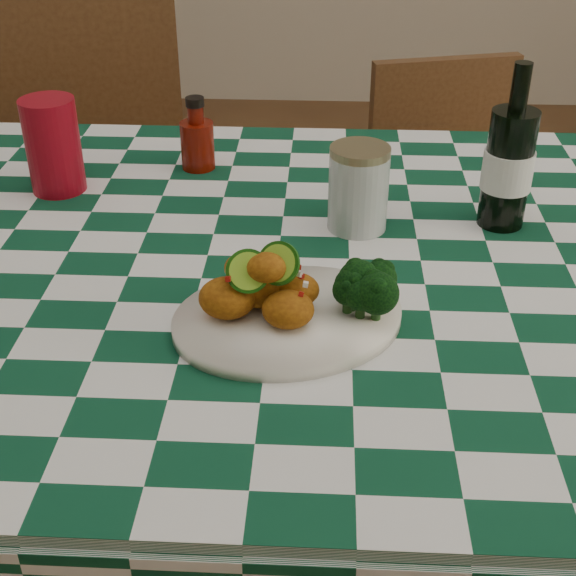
# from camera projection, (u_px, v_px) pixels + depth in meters

# --- Properties ---
(dining_table) EXTENTS (1.66, 1.06, 0.79)m
(dining_table) POSITION_uv_depth(u_px,v_px,m) (280.00, 457.00, 1.37)
(dining_table) COLOR #0C4027
(dining_table) RESTS_ON ground
(plate) EXTENTS (0.35, 0.32, 0.02)m
(plate) POSITION_uv_depth(u_px,v_px,m) (288.00, 319.00, 1.01)
(plate) COLOR white
(plate) RESTS_ON dining_table
(fried_chicken_pile) EXTENTS (0.13, 0.10, 0.09)m
(fried_chicken_pile) POSITION_uv_depth(u_px,v_px,m) (267.00, 284.00, 0.98)
(fried_chicken_pile) COLOR #AA6310
(fried_chicken_pile) RESTS_ON plate
(broccoli_side) EXTENTS (0.08, 0.08, 0.06)m
(broccoli_side) POSITION_uv_depth(u_px,v_px,m) (368.00, 290.00, 0.99)
(broccoli_side) COLOR black
(broccoli_side) RESTS_ON plate
(red_tumbler) EXTENTS (0.09, 0.09, 0.16)m
(red_tumbler) POSITION_uv_depth(u_px,v_px,m) (53.00, 146.00, 1.31)
(red_tumbler) COLOR maroon
(red_tumbler) RESTS_ON dining_table
(ketchup_bottle) EXTENTS (0.08, 0.08, 0.13)m
(ketchup_bottle) POSITION_uv_depth(u_px,v_px,m) (197.00, 133.00, 1.40)
(ketchup_bottle) COLOR #5E0E04
(ketchup_bottle) RESTS_ON dining_table
(mason_jar) EXTENTS (0.12, 0.12, 0.13)m
(mason_jar) POSITION_uv_depth(u_px,v_px,m) (358.00, 188.00, 1.20)
(mason_jar) COLOR #B2BCBA
(mason_jar) RESTS_ON dining_table
(beer_bottle) EXTENTS (0.10, 0.10, 0.25)m
(beer_bottle) POSITION_uv_depth(u_px,v_px,m) (511.00, 147.00, 1.18)
(beer_bottle) COLOR black
(beer_bottle) RESTS_ON dining_table
(wooden_chair_left) EXTENTS (0.59, 0.61, 1.02)m
(wooden_chair_left) POSITION_uv_depth(u_px,v_px,m) (102.00, 197.00, 1.96)
(wooden_chair_left) COLOR #472814
(wooden_chair_left) RESTS_ON ground
(wooden_chair_right) EXTENTS (0.46, 0.47, 0.81)m
(wooden_chair_right) POSITION_uv_depth(u_px,v_px,m) (456.00, 241.00, 1.99)
(wooden_chair_right) COLOR #472814
(wooden_chair_right) RESTS_ON ground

